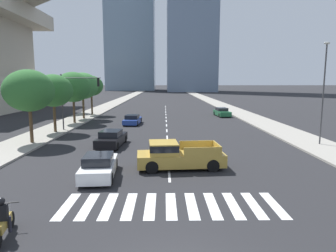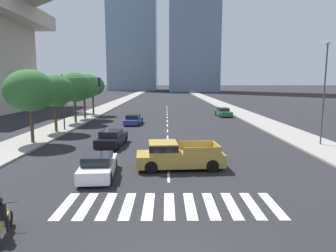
{
  "view_description": "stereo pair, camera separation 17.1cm",
  "coord_description": "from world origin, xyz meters",
  "px_view_note": "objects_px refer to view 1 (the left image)",
  "views": [
    {
      "loc": [
        -0.3,
        -7.41,
        5.34
      ],
      "look_at": [
        0.0,
        14.99,
        2.0
      ],
      "focal_mm": 32.22,
      "sensor_mm": 36.0,
      "label": 1
    },
    {
      "loc": [
        -0.13,
        -7.42,
        5.34
      ],
      "look_at": [
        0.0,
        14.99,
        2.0
      ],
      "focal_mm": 32.22,
      "sensor_mm": 36.0,
      "label": 2
    }
  ],
  "objects_px": {
    "sedan_black_1": "(112,139)",
    "street_tree_fourth": "(83,86)",
    "sedan_white_2": "(99,166)",
    "sedan_green_3": "(222,112)",
    "street_lamp_east": "(324,87)",
    "street_tree_second": "(53,91)",
    "pickup_truck": "(176,155)",
    "street_tree_third": "(73,87)",
    "street_tree_nearest": "(29,91)",
    "motorcycle_lead": "(4,222)",
    "traffic_signal_far": "(76,92)",
    "sedan_blue_0": "(132,120)",
    "street_tree_fifth": "(91,86)"
  },
  "relations": [
    {
      "from": "street_tree_nearest",
      "to": "street_tree_second",
      "type": "distance_m",
      "value": 5.59
    },
    {
      "from": "street_lamp_east",
      "to": "street_tree_fourth",
      "type": "xyz_separation_m",
      "value": [
        -24.31,
        17.79,
        -0.21
      ]
    },
    {
      "from": "street_tree_third",
      "to": "traffic_signal_far",
      "type": "bearing_deg",
      "value": -70.34
    },
    {
      "from": "street_tree_nearest",
      "to": "street_tree_second",
      "type": "bearing_deg",
      "value": 90.0
    },
    {
      "from": "sedan_black_1",
      "to": "street_tree_fourth",
      "type": "relative_size",
      "value": 0.72
    },
    {
      "from": "motorcycle_lead",
      "to": "sedan_blue_0",
      "type": "distance_m",
      "value": 27.61
    },
    {
      "from": "sedan_blue_0",
      "to": "sedan_green_3",
      "type": "bearing_deg",
      "value": -51.97
    },
    {
      "from": "sedan_white_2",
      "to": "traffic_signal_far",
      "type": "distance_m",
      "value": 17.35
    },
    {
      "from": "street_lamp_east",
      "to": "street_tree_second",
      "type": "relative_size",
      "value": 1.41
    },
    {
      "from": "street_tree_nearest",
      "to": "street_tree_third",
      "type": "relative_size",
      "value": 0.97
    },
    {
      "from": "street_tree_fourth",
      "to": "street_tree_fifth",
      "type": "height_order",
      "value": "street_tree_fourth"
    },
    {
      "from": "traffic_signal_far",
      "to": "street_tree_fourth",
      "type": "bearing_deg",
      "value": 101.09
    },
    {
      "from": "street_tree_second",
      "to": "sedan_white_2",
      "type": "bearing_deg",
      "value": -62.37
    },
    {
      "from": "street_tree_nearest",
      "to": "street_tree_fourth",
      "type": "relative_size",
      "value": 0.97
    },
    {
      "from": "sedan_green_3",
      "to": "street_tree_third",
      "type": "bearing_deg",
      "value": -72.77
    },
    {
      "from": "motorcycle_lead",
      "to": "sedan_black_1",
      "type": "distance_m",
      "value": 14.85
    },
    {
      "from": "traffic_signal_far",
      "to": "street_tree_fifth",
      "type": "relative_size",
      "value": 0.98
    },
    {
      "from": "street_lamp_east",
      "to": "street_tree_third",
      "type": "distance_m",
      "value": 27.72
    },
    {
      "from": "sedan_black_1",
      "to": "traffic_signal_far",
      "type": "xyz_separation_m",
      "value": [
        -5.01,
        7.85,
        3.58
      ]
    },
    {
      "from": "street_tree_third",
      "to": "street_lamp_east",
      "type": "bearing_deg",
      "value": -28.74
    },
    {
      "from": "sedan_white_2",
      "to": "sedan_blue_0",
      "type": "bearing_deg",
      "value": -3.23
    },
    {
      "from": "sedan_green_3",
      "to": "street_tree_nearest",
      "type": "relative_size",
      "value": 0.74
    },
    {
      "from": "sedan_white_2",
      "to": "sedan_green_3",
      "type": "xyz_separation_m",
      "value": [
        12.57,
        29.53,
        -0.0
      ]
    },
    {
      "from": "sedan_black_1",
      "to": "sedan_green_3",
      "type": "relative_size",
      "value": 1.01
    },
    {
      "from": "motorcycle_lead",
      "to": "sedan_blue_0",
      "type": "relative_size",
      "value": 0.46
    },
    {
      "from": "motorcycle_lead",
      "to": "traffic_signal_far",
      "type": "xyz_separation_m",
      "value": [
        -3.88,
        22.65,
        3.62
      ]
    },
    {
      "from": "motorcycle_lead",
      "to": "pickup_truck",
      "type": "height_order",
      "value": "pickup_truck"
    },
    {
      "from": "pickup_truck",
      "to": "street_lamp_east",
      "type": "bearing_deg",
      "value": -156.61
    },
    {
      "from": "pickup_truck",
      "to": "sedan_green_3",
      "type": "distance_m",
      "value": 29.09
    },
    {
      "from": "street_lamp_east",
      "to": "sedan_white_2",
      "type": "bearing_deg",
      "value": -154.15
    },
    {
      "from": "sedan_blue_0",
      "to": "sedan_black_1",
      "type": "bearing_deg",
      "value": -177.71
    },
    {
      "from": "motorcycle_lead",
      "to": "sedan_green_3",
      "type": "height_order",
      "value": "motorcycle_lead"
    },
    {
      "from": "street_lamp_east",
      "to": "traffic_signal_far",
      "type": "bearing_deg",
      "value": 160.52
    },
    {
      "from": "motorcycle_lead",
      "to": "traffic_signal_far",
      "type": "relative_size",
      "value": 0.35
    },
    {
      "from": "traffic_signal_far",
      "to": "sedan_green_3",
      "type": "bearing_deg",
      "value": 36.53
    },
    {
      "from": "street_tree_third",
      "to": "street_tree_fifth",
      "type": "height_order",
      "value": "street_tree_third"
    },
    {
      "from": "sedan_white_2",
      "to": "traffic_signal_far",
      "type": "bearing_deg",
      "value": 15.65
    },
    {
      "from": "sedan_black_1",
      "to": "sedan_green_3",
      "type": "bearing_deg",
      "value": -27.24
    },
    {
      "from": "sedan_blue_0",
      "to": "sedan_green_3",
      "type": "xyz_separation_m",
      "value": [
        12.86,
        8.63,
        0.04
      ]
    },
    {
      "from": "sedan_blue_0",
      "to": "sedan_black_1",
      "type": "height_order",
      "value": "sedan_black_1"
    },
    {
      "from": "sedan_blue_0",
      "to": "street_tree_fifth",
      "type": "bearing_deg",
      "value": 40.66
    },
    {
      "from": "street_tree_fourth",
      "to": "sedan_white_2",
      "type": "bearing_deg",
      "value": -73.52
    },
    {
      "from": "sedan_green_3",
      "to": "street_tree_nearest",
      "type": "distance_m",
      "value": 29.07
    },
    {
      "from": "street_tree_fifth",
      "to": "sedan_blue_0",
      "type": "bearing_deg",
      "value": -53.5
    },
    {
      "from": "pickup_truck",
      "to": "street_tree_third",
      "type": "relative_size",
      "value": 0.86
    },
    {
      "from": "motorcycle_lead",
      "to": "street_tree_nearest",
      "type": "xyz_separation_m",
      "value": [
        -5.81,
        15.69,
        3.97
      ]
    },
    {
      "from": "motorcycle_lead",
      "to": "sedan_black_1",
      "type": "relative_size",
      "value": 0.45
    },
    {
      "from": "sedan_black_1",
      "to": "street_tree_third",
      "type": "distance_m",
      "value": 15.5
    },
    {
      "from": "street_lamp_east",
      "to": "street_tree_fifth",
      "type": "relative_size",
      "value": 1.37
    },
    {
      "from": "sedan_white_2",
      "to": "pickup_truck",
      "type": "bearing_deg",
      "value": -73.92
    }
  ]
}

